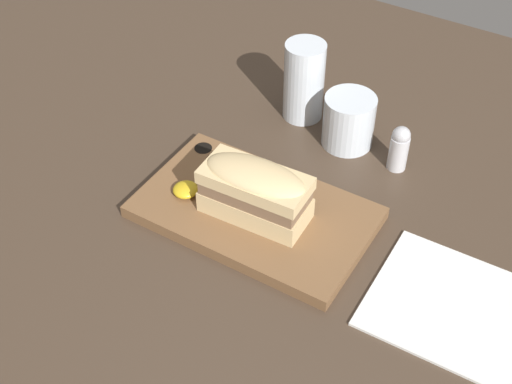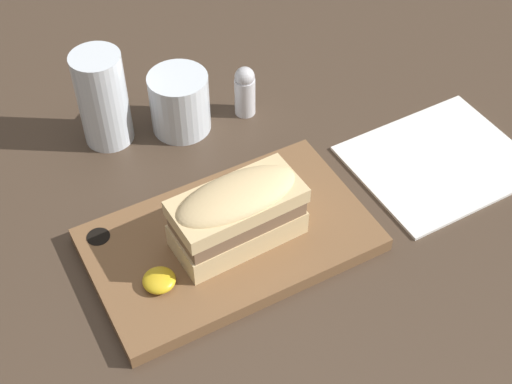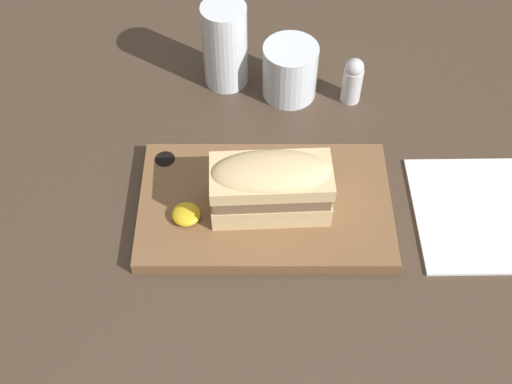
{
  "view_description": "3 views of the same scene",
  "coord_description": "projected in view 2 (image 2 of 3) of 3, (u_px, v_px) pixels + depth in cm",
  "views": [
    {
      "loc": [
        28.08,
        -63.19,
        71.21
      ],
      "look_at": [
        -6.33,
        -6.38,
        8.54
      ],
      "focal_mm": 50.0,
      "sensor_mm": 36.0,
      "label": 1
    },
    {
      "loc": [
        -29.29,
        -50.94,
        65.08
      ],
      "look_at": [
        -3.9,
        -4.39,
        8.54
      ],
      "focal_mm": 50.0,
      "sensor_mm": 36.0,
      "label": 2
    },
    {
      "loc": [
        -8.63,
        -51.79,
        67.64
      ],
      "look_at": [
        -8.73,
        -6.27,
        7.54
      ],
      "focal_mm": 45.0,
      "sensor_mm": 36.0,
      "label": 3
    }
  ],
  "objects": [
    {
      "name": "water_glass",
      "position": [
        104.0,
        104.0,
        0.89
      ],
      "size": [
        6.31,
        6.31,
        12.83
      ],
      "color": "silver",
      "rests_on": "dining_table"
    },
    {
      "name": "dining_table",
      "position": [
        267.0,
        200.0,
        0.87
      ],
      "size": [
        164.92,
        118.59,
        2.0
      ],
      "color": "#423326",
      "rests_on": "ground"
    },
    {
      "name": "serving_board",
      "position": [
        229.0,
        240.0,
        0.8
      ],
      "size": [
        31.24,
        18.71,
        1.86
      ],
      "color": "brown",
      "rests_on": "dining_table"
    },
    {
      "name": "sandwich",
      "position": [
        237.0,
        212.0,
        0.76
      ],
      "size": [
        14.51,
        7.23,
        8.12
      ],
      "rotation": [
        0.0,
        0.0,
        0.04
      ],
      "color": "#DBBC84",
      "rests_on": "serving_board"
    },
    {
      "name": "mustard_dollop",
      "position": [
        159.0,
        280.0,
        0.74
      ],
      "size": [
        3.52,
        3.52,
        1.41
      ],
      "color": "gold",
      "rests_on": "serving_board"
    },
    {
      "name": "wine_glass",
      "position": [
        180.0,
        104.0,
        0.92
      ],
      "size": [
        7.76,
        7.76,
        8.15
      ],
      "color": "silver",
      "rests_on": "dining_table"
    },
    {
      "name": "napkin",
      "position": [
        439.0,
        161.0,
        0.9
      ],
      "size": [
        21.45,
        17.78,
        0.4
      ],
      "rotation": [
        0.0,
        0.0,
        0.01
      ],
      "color": "white",
      "rests_on": "dining_table"
    },
    {
      "name": "salt_shaker",
      "position": [
        245.0,
        90.0,
        0.94
      ],
      "size": [
        2.79,
        2.79,
        7.3
      ],
      "color": "silver",
      "rests_on": "dining_table"
    }
  ]
}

